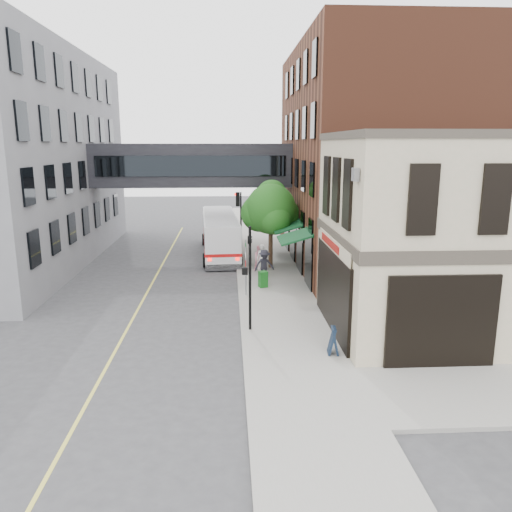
{
  "coord_description": "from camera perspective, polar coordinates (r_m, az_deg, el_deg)",
  "views": [
    {
      "loc": [
        -0.47,
        -18.31,
        7.97
      ],
      "look_at": [
        0.71,
        2.96,
        3.18
      ],
      "focal_mm": 35.0,
      "sensor_mm": 36.0,
      "label": 1
    }
  ],
  "objects": [
    {
      "name": "street_tree",
      "position": [
        31.9,
        1.66,
        5.37
      ],
      "size": [
        3.8,
        3.2,
        5.6
      ],
      "color": "#382619",
      "rests_on": "sidewalk_main"
    },
    {
      "name": "pedestrian_b",
      "position": [
        31.4,
        0.4,
        -0.23
      ],
      "size": [
        0.92,
        0.8,
        1.6
      ],
      "primitive_type": "imported",
      "rotation": [
        0.0,
        0.0,
        0.28
      ],
      "color": "pink",
      "rests_on": "sidewalk_main"
    },
    {
      "name": "sidewalk_main",
      "position": [
        33.35,
        1.18,
        -1.01
      ],
      "size": [
        4.0,
        60.0,
        0.15
      ],
      "primitive_type": "cube",
      "color": "gray",
      "rests_on": "ground"
    },
    {
      "name": "pedestrian_c",
      "position": [
        29.12,
        0.95,
        -1.04
      ],
      "size": [
        1.31,
        0.95,
        1.83
      ],
      "primitive_type": "imported",
      "rotation": [
        0.0,
        0.0,
        0.25
      ],
      "color": "#212129",
      "rests_on": "sidewalk_main"
    },
    {
      "name": "newspaper_box",
      "position": [
        27.85,
        0.81,
        -2.67
      ],
      "size": [
        0.55,
        0.52,
        0.9
      ],
      "primitive_type": "cube",
      "rotation": [
        0.0,
        0.0,
        0.32
      ],
      "color": "#155E1B",
      "rests_on": "sidewalk_main"
    },
    {
      "name": "traffic_signal_near",
      "position": [
        20.93,
        -0.78,
        -1.1
      ],
      "size": [
        0.44,
        0.22,
        4.6
      ],
      "color": "black",
      "rests_on": "sidewalk_main"
    },
    {
      "name": "pedestrian_a",
      "position": [
        30.19,
        0.69,
        -0.45
      ],
      "size": [
        0.82,
        0.69,
        1.92
      ],
      "primitive_type": "imported",
      "rotation": [
        0.0,
        0.0,
        -0.38
      ],
      "color": "silver",
      "rests_on": "sidewalk_main"
    },
    {
      "name": "traffic_signal_far",
      "position": [
        35.62,
        -1.97,
        5.2
      ],
      "size": [
        0.53,
        0.28,
        4.5
      ],
      "color": "black",
      "rests_on": "sidewalk_main"
    },
    {
      "name": "corner_building",
      "position": [
        22.71,
        21.47,
        2.27
      ],
      "size": [
        10.19,
        8.12,
        8.45
      ],
      "color": "beige",
      "rests_on": "ground"
    },
    {
      "name": "skyway_bridge",
      "position": [
        36.43,
        -7.26,
        10.27
      ],
      "size": [
        14.0,
        3.18,
        3.0
      ],
      "color": "black",
      "rests_on": "ground"
    },
    {
      "name": "lane_marking",
      "position": [
        29.76,
        -11.82,
        -3.12
      ],
      "size": [
        0.12,
        40.0,
        0.01
      ],
      "primitive_type": "cube",
      "color": "#D8CC4C",
      "rests_on": "ground"
    },
    {
      "name": "ground",
      "position": [
        19.98,
        -1.58,
        -10.84
      ],
      "size": [
        120.0,
        120.0,
        0.0
      ],
      "primitive_type": "plane",
      "color": "#38383A",
      "rests_on": "ground"
    },
    {
      "name": "bus",
      "position": [
        36.71,
        -4.14,
        2.68
      ],
      "size": [
        3.07,
        10.84,
        2.89
      ],
      "color": "silver",
      "rests_on": "ground"
    },
    {
      "name": "street_sign_pole",
      "position": [
        26.04,
        -1.18,
        -0.73
      ],
      "size": [
        0.08,
        0.75,
        3.0
      ],
      "color": "gray",
      "rests_on": "sidewalk_main"
    },
    {
      "name": "brick_building",
      "position": [
        34.92,
        14.51,
        10.68
      ],
      "size": [
        13.76,
        18.0,
        14.0
      ],
      "color": "#5A2C1C",
      "rests_on": "ground"
    },
    {
      "name": "sandwich_board",
      "position": [
        19.44,
        8.82,
        -9.53
      ],
      "size": [
        0.44,
        0.62,
        1.04
      ],
      "primitive_type": "cube",
      "rotation": [
        0.0,
        0.0,
        -0.11
      ],
      "color": "black",
      "rests_on": "sidewalk_main"
    }
  ]
}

